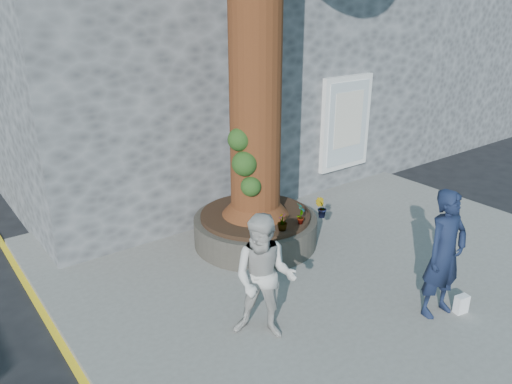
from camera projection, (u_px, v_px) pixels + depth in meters
ground at (292, 312)px, 7.59m from camera, size 120.00×120.00×0.00m
pavement at (319, 255)px, 9.15m from camera, size 9.00×8.00×0.12m
yellow_line at (69, 357)px, 6.63m from camera, size 0.10×30.00×0.01m
stone_shop at (190, 50)px, 13.18m from camera, size 10.30×8.30×6.30m
neighbour_shop at (386, 41)px, 17.70m from camera, size 6.00×8.00×6.00m
planter at (255, 228)px, 9.37m from camera, size 2.30×2.30×0.60m
man at (445, 254)px, 7.04m from camera, size 0.75×0.53×1.92m
woman at (264, 278)px, 6.57m from camera, size 1.09×1.10×1.79m
shopping_bag at (461, 304)px, 7.33m from camera, size 0.22×0.15×0.28m
plant_a at (301, 214)px, 8.76m from camera, size 0.25×0.25×0.39m
plant_b at (321, 208)px, 9.03m from camera, size 0.28×0.28×0.37m
plant_c at (282, 222)px, 8.54m from camera, size 0.24×0.24×0.32m
plant_d at (264, 183)px, 10.30m from camera, size 0.37×0.39×0.33m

